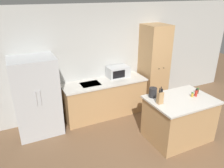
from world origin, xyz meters
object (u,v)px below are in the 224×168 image
kettle (153,92)px  spice_bottle_tall_dark (192,95)px  knife_block (160,97)px  spice_bottle_amber_oil (196,93)px  pantry_cabinet (154,66)px  refrigerator (37,97)px  microwave (118,72)px  spice_bottle_short_red (197,91)px

kettle → spice_bottle_tall_dark: bearing=-25.2°
knife_block → spice_bottle_amber_oil: 0.84m
spice_bottle_tall_dark → spice_bottle_amber_oil: size_ratio=0.59×
pantry_cabinet → kettle: 1.49m
spice_bottle_tall_dark → kettle: 0.79m
refrigerator → spice_bottle_amber_oil: size_ratio=10.25×
spice_bottle_amber_oil → spice_bottle_tall_dark: bearing=172.0°
microwave → spice_bottle_short_red: bearing=-57.3°
pantry_cabinet → microwave: pantry_cabinet is taller
spice_bottle_amber_oil → microwave: bearing=118.1°
spice_bottle_amber_oil → pantry_cabinet: bearing=87.2°
microwave → knife_block: bearing=-88.1°
spice_bottle_short_red → spice_bottle_amber_oil: (-0.13, -0.08, 0.02)m
refrigerator → spice_bottle_short_red: size_ratio=13.97×
microwave → spice_bottle_amber_oil: (0.89, -1.67, -0.04)m
pantry_cabinet → spice_bottle_short_red: (0.05, -1.47, -0.10)m
refrigerator → microwave: size_ratio=3.13×
refrigerator → spice_bottle_short_red: bearing=-25.3°
spice_bottle_tall_dark → knife_block: bearing=176.3°
spice_bottle_short_red → kettle: size_ratio=0.55×
microwave → spice_bottle_short_red: size_ratio=4.46×
spice_bottle_amber_oil → knife_block: bearing=175.9°
microwave → spice_bottle_amber_oil: size_ratio=3.27×
spice_bottle_tall_dark → microwave: bearing=116.0°
refrigerator → pantry_cabinet: bearing=1.0°
refrigerator → pantry_cabinet: pantry_cabinet is taller
microwave → spice_bottle_tall_dark: 1.85m
pantry_cabinet → knife_block: (-0.91, -1.49, -0.03)m
pantry_cabinet → knife_block: pantry_cabinet is taller
pantry_cabinet → spice_bottle_amber_oil: 1.56m
refrigerator → spice_bottle_tall_dark: refrigerator is taller
spice_bottle_amber_oil → kettle: 0.87m
refrigerator → spice_bottle_short_red: refrigerator is taller
pantry_cabinet → kettle: (-0.87, -1.21, -0.06)m
microwave → spice_bottle_amber_oil: 1.90m
refrigerator → kettle: (2.07, -1.15, 0.16)m
knife_block → kettle: size_ratio=1.57×
spice_bottle_tall_dark → spice_bottle_amber_oil: spice_bottle_amber_oil is taller
knife_block → spice_bottle_short_red: knife_block is taller
knife_block → spice_bottle_tall_dark: bearing=-3.7°
spice_bottle_short_red → microwave: bearing=122.7°
pantry_cabinet → kettle: bearing=-125.9°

